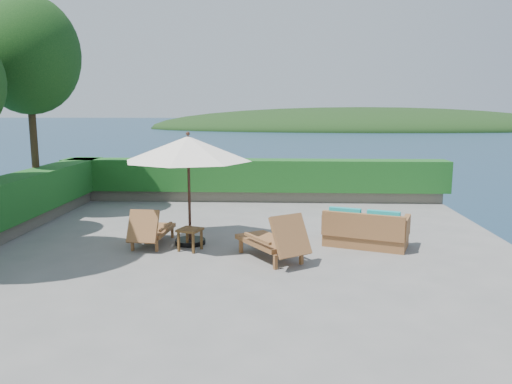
{
  "coord_description": "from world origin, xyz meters",
  "views": [
    {
      "loc": [
        0.81,
        -10.4,
        2.99
      ],
      "look_at": [
        0.3,
        0.8,
        1.1
      ],
      "focal_mm": 35.0,
      "sensor_mm": 36.0,
      "label": 1
    }
  ],
  "objects_px": {
    "lounge_right": "(274,240)",
    "wicker_loveseat": "(365,231)",
    "side_table": "(190,232)",
    "patio_umbrella": "(188,150)",
    "lounge_left": "(151,229)"
  },
  "relations": [
    {
      "from": "side_table",
      "to": "wicker_loveseat",
      "type": "height_order",
      "value": "wicker_loveseat"
    },
    {
      "from": "patio_umbrella",
      "to": "lounge_left",
      "type": "bearing_deg",
      "value": -167.75
    },
    {
      "from": "patio_umbrella",
      "to": "lounge_left",
      "type": "height_order",
      "value": "patio_umbrella"
    },
    {
      "from": "wicker_loveseat",
      "to": "lounge_left",
      "type": "bearing_deg",
      "value": -157.78
    },
    {
      "from": "lounge_left",
      "to": "side_table",
      "type": "distance_m",
      "value": 0.98
    },
    {
      "from": "patio_umbrella",
      "to": "lounge_right",
      "type": "bearing_deg",
      "value": -30.86
    },
    {
      "from": "side_table",
      "to": "wicker_loveseat",
      "type": "relative_size",
      "value": 0.29
    },
    {
      "from": "lounge_right",
      "to": "wicker_loveseat",
      "type": "xyz_separation_m",
      "value": [
        1.98,
        1.12,
        -0.08
      ]
    },
    {
      "from": "wicker_loveseat",
      "to": "lounge_right",
      "type": "bearing_deg",
      "value": -130.42
    },
    {
      "from": "lounge_right",
      "to": "side_table",
      "type": "xyz_separation_m",
      "value": [
        -1.79,
        0.61,
        -0.03
      ]
    },
    {
      "from": "lounge_left",
      "to": "lounge_right",
      "type": "relative_size",
      "value": 0.86
    },
    {
      "from": "lounge_right",
      "to": "wicker_loveseat",
      "type": "height_order",
      "value": "lounge_right"
    },
    {
      "from": "patio_umbrella",
      "to": "lounge_left",
      "type": "distance_m",
      "value": 1.93
    },
    {
      "from": "lounge_right",
      "to": "wicker_loveseat",
      "type": "distance_m",
      "value": 2.27
    },
    {
      "from": "lounge_right",
      "to": "wicker_loveseat",
      "type": "bearing_deg",
      "value": -4.73
    }
  ]
}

